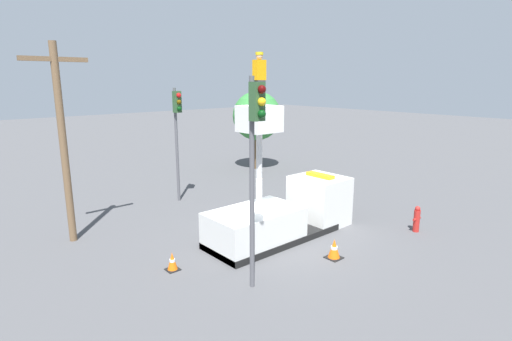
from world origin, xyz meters
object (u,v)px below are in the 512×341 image
at_px(traffic_light_across, 177,122).
at_px(fire_hydrant, 417,219).
at_px(traffic_cone_rear, 172,262).
at_px(tree_left_bg, 257,116).
at_px(traffic_light_pole, 255,144).
at_px(worker, 259,79).
at_px(utility_pole, 63,137).
at_px(bucket_truck, 283,211).
at_px(traffic_cone_curbside, 334,249).

distance_m(traffic_light_across, fire_hydrant, 11.41).
height_order(traffic_cone_rear, tree_left_bg, tree_left_bg).
bearing_deg(tree_left_bg, traffic_light_pole, -131.22).
relative_size(traffic_light_pole, tree_left_bg, 1.16).
height_order(worker, fire_hydrant, worker).
distance_m(tree_left_bg, utility_pole, 14.27).
relative_size(bucket_truck, worker, 3.55).
xyz_separation_m(worker, tree_left_bg, (8.34, 9.70, -2.37)).
bearing_deg(bucket_truck, traffic_cone_curbside, -92.10).
xyz_separation_m(worker, traffic_light_pole, (-2.20, -2.33, -1.70)).
distance_m(traffic_light_across, utility_pole, 5.87).
distance_m(traffic_cone_curbside, tree_left_bg, 14.60).
height_order(traffic_light_pole, tree_left_bg, traffic_light_pole).
bearing_deg(traffic_cone_rear, fire_hydrant, -20.82).
bearing_deg(fire_hydrant, traffic_light_across, 116.99).
relative_size(worker, fire_hydrant, 1.67).
xyz_separation_m(fire_hydrant, traffic_cone_rear, (-8.95, 3.40, -0.24)).
bearing_deg(traffic_light_pole, utility_pole, 111.81).
xyz_separation_m(traffic_cone_curbside, utility_pole, (-6.16, 7.37, 3.58)).
relative_size(worker, traffic_light_pole, 0.29).
bearing_deg(bucket_truck, traffic_light_across, 95.65).
distance_m(bucket_truck, tree_left_bg, 12.31).
bearing_deg(fire_hydrant, worker, 150.07).
xyz_separation_m(traffic_light_pole, traffic_light_across, (2.75, 8.87, -0.31)).
bearing_deg(traffic_light_across, traffic_cone_curbside, -86.53).
relative_size(bucket_truck, traffic_light_pole, 1.04).
bearing_deg(traffic_light_across, fire_hydrant, -63.01).
xyz_separation_m(traffic_cone_rear, utility_pole, (-1.61, 4.57, 3.62)).
bearing_deg(traffic_cone_curbside, traffic_light_across, 93.47).
xyz_separation_m(traffic_light_pole, tree_left_bg, (10.54, 12.03, -0.67)).
distance_m(fire_hydrant, utility_pole, 13.66).
bearing_deg(tree_left_bg, utility_pole, -159.92).
bearing_deg(traffic_light_across, traffic_cone_rear, -122.36).
height_order(bucket_truck, traffic_light_pole, traffic_light_pole).
bearing_deg(bucket_truck, utility_pole, 142.47).
height_order(worker, traffic_light_pole, worker).
bearing_deg(fire_hydrant, traffic_light_pole, 173.77).
height_order(worker, traffic_light_across, worker).
relative_size(traffic_cone_rear, traffic_cone_curbside, 0.88).
height_order(fire_hydrant, traffic_cone_curbside, fire_hydrant).
bearing_deg(worker, traffic_light_across, 85.13).
relative_size(bucket_truck, utility_pole, 0.86).
distance_m(traffic_light_pole, traffic_cone_rear, 4.85).
bearing_deg(traffic_cone_curbside, fire_hydrant, -7.84).
bearing_deg(worker, traffic_cone_rear, 176.13).
bearing_deg(traffic_light_pole, traffic_light_across, 72.75).
bearing_deg(traffic_cone_curbside, traffic_light_pole, 175.92).
bearing_deg(utility_pole, bucket_truck, -37.53).
height_order(traffic_cone_curbside, utility_pole, utility_pole).
bearing_deg(fire_hydrant, traffic_cone_rear, 159.18).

